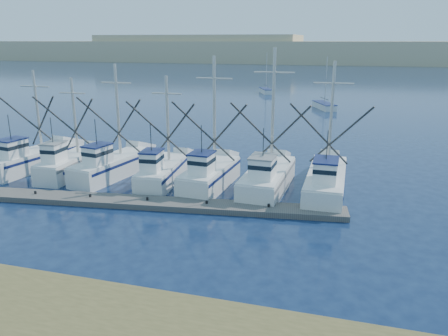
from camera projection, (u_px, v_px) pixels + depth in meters
The scene contains 6 objects.
ground at pixel (219, 268), 20.95m from camera, with size 500.00×500.00×0.00m, color #0C1936.
floating_dock at pixel (133, 202), 29.02m from camera, with size 27.85×1.86×0.37m, color #58544F.
dune_ridge at pixel (340, 52), 213.42m from camera, with size 360.00×60.00×10.00m, color tan.
trawler_fleet at pixel (171, 171), 33.18m from camera, with size 27.44×9.27×10.05m.
sailboat_near at pixel (324, 106), 69.36m from camera, with size 4.16×6.50×8.10m.
sailboat_far at pixel (266, 91), 89.81m from camera, with size 3.71×5.75×8.10m.
Camera 1 is at (5.32, -17.98, 10.53)m, focal length 35.00 mm.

